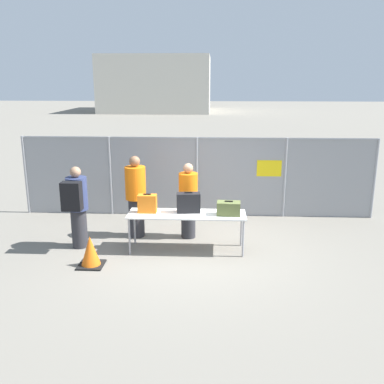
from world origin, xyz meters
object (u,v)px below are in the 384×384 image
Objects in this scene: suitcase_orange at (147,204)px; suitcase_olive at (229,208)px; security_worker_far at (136,196)px; utility_trailer at (257,180)px; traveler_hooded at (77,204)px; security_worker_near at (188,200)px; suitcase_black at (188,203)px; inspection_table at (187,216)px; traffic_cone at (90,252)px.

suitcase_orange reaches higher than suitcase_olive.
utility_trailer is at bearing -131.03° from security_worker_far.
traveler_hooded is 1.29m from security_worker_far.
security_worker_near is 4.40m from utility_trailer.
suitcase_black is 0.27× the size of security_worker_far.
security_worker_near is (2.18, 0.72, -0.08)m from traveler_hooded.
inspection_table is at bearing -111.64° from utility_trailer.
utility_trailer is at bearing -95.92° from security_worker_near.
utility_trailer is at bearing 77.59° from suitcase_olive.
security_worker_near is at bearing 41.23° from suitcase_orange.
utility_trailer is at bearing 57.09° from traffic_cone.
traveler_hooded is (-3.02, 0.05, 0.02)m from suitcase_olive.
security_worker_far is (-1.14, 0.74, 0.20)m from inspection_table.
security_worker_far is at bearing 146.92° from inspection_table.
suitcase_olive is 0.11× the size of utility_trailer.
utility_trailer is at bearing 68.23° from suitcase_black.
suitcase_black is 1.04× the size of suitcase_olive.
inspection_table is 1.42× the size of security_worker_near.
suitcase_black reaches higher than utility_trailer.
traffic_cone is (0.48, -0.85, -0.65)m from traveler_hooded.
traffic_cone is at bearing 62.09° from security_worker_near.
suitcase_black is 4.97m from utility_trailer.
utility_trailer is at bearing 68.36° from inspection_table.
traveler_hooded reaches higher than suitcase_orange.
traffic_cone is (-1.72, -0.84, -0.45)m from inspection_table.
inspection_table is 5.05m from utility_trailer.
utility_trailer is (1.86, 4.68, -0.33)m from inspection_table.
inspection_table is 4.03× the size of traffic_cone.
suitcase_orange is 0.23× the size of security_worker_near.
inspection_table is 0.56× the size of utility_trailer.
security_worker_far is (-1.17, 0.64, -0.05)m from suitcase_black.
security_worker_near is at bearing -115.33° from utility_trailer.
traffic_cone is (-2.54, -0.81, -0.63)m from suitcase_olive.
traveler_hooded reaches higher than utility_trailer.
security_worker_far reaches higher than suitcase_black.
inspection_table is 1.31× the size of security_worker_far.
suitcase_black is 0.81m from suitcase_olive.
suitcase_orange is 0.66× the size of traffic_cone.
inspection_table is 0.74m from security_worker_near.
suitcase_black is (0.03, 0.10, 0.25)m from inspection_table.
security_worker_far is (-1.13, 0.01, 0.07)m from security_worker_near.
security_worker_near is (-0.04, 0.63, -0.12)m from suitcase_black.
suitcase_olive is at bearing 1.23° from traveler_hooded.
suitcase_olive is at bearing -102.41° from utility_trailer.
suitcase_olive is 0.29× the size of security_worker_near.
suitcase_orange is 0.79× the size of suitcase_black.
security_worker_near is at bearing 175.55° from security_worker_far.
traveler_hooded is (-2.20, 0.01, 0.21)m from inspection_table.
inspection_table is 1.96m from traffic_cone.
suitcase_olive is at bearing 17.65° from traffic_cone.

